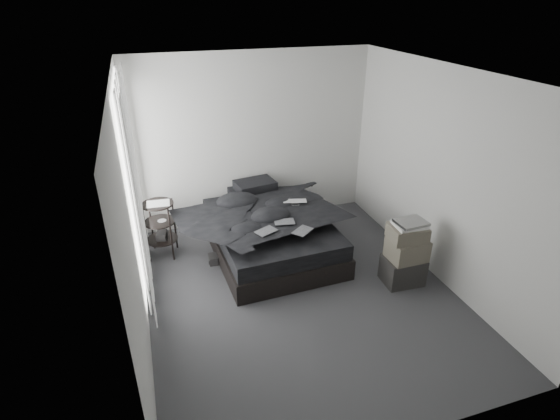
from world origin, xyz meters
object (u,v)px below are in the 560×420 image
object	(u,v)px
bed	(271,243)
side_stand	(161,230)
box_lower	(403,270)
laptop	(295,198)

from	to	relation	value
bed	side_stand	xyz separation A→B (m)	(-1.45, 0.39, 0.25)
box_lower	laptop	bearing A→B (deg)	128.08
laptop	box_lower	distance (m)	1.71
side_stand	bed	bearing A→B (deg)	-15.09
bed	laptop	distance (m)	0.72
side_stand	box_lower	size ratio (longest dim) A/B	1.64
laptop	side_stand	distance (m)	1.89
bed	box_lower	size ratio (longest dim) A/B	4.30
bed	box_lower	bearing A→B (deg)	-43.63
box_lower	side_stand	bearing A→B (deg)	150.52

